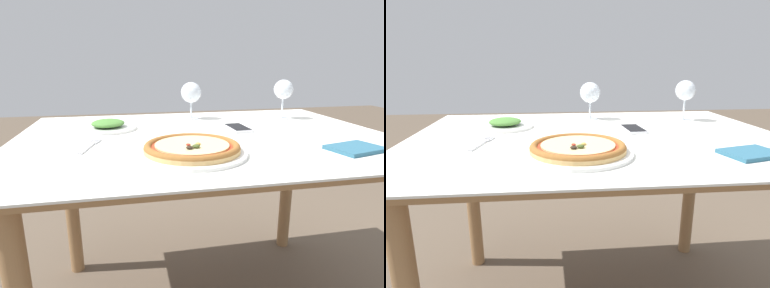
% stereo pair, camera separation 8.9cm
% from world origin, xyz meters
% --- Properties ---
extents(dining_table, '(1.29, 0.95, 0.73)m').
position_xyz_m(dining_table, '(0.00, 0.00, 0.64)').
color(dining_table, '#997047').
rests_on(dining_table, ground_plane).
extents(pizza_plate, '(0.31, 0.31, 0.04)m').
position_xyz_m(pizza_plate, '(-0.09, -0.22, 0.74)').
color(pizza_plate, white).
rests_on(pizza_plate, dining_table).
extents(fork, '(0.06, 0.17, 0.00)m').
position_xyz_m(fork, '(-0.38, -0.08, 0.73)').
color(fork, silver).
rests_on(fork, dining_table).
extents(wine_glass_far_left, '(0.08, 0.08, 0.17)m').
position_xyz_m(wine_glass_far_left, '(0.41, 0.24, 0.85)').
color(wine_glass_far_left, silver).
rests_on(wine_glass_far_left, dining_table).
extents(wine_glass_far_right, '(0.09, 0.09, 0.16)m').
position_xyz_m(wine_glass_far_right, '(0.01, 0.32, 0.84)').
color(wine_glass_far_right, silver).
rests_on(wine_glass_far_right, dining_table).
extents(cell_phone, '(0.08, 0.15, 0.01)m').
position_xyz_m(cell_phone, '(0.14, 0.06, 0.73)').
color(cell_phone, white).
rests_on(cell_phone, dining_table).
extents(side_plate, '(0.21, 0.21, 0.04)m').
position_xyz_m(side_plate, '(-0.34, 0.16, 0.74)').
color(side_plate, white).
rests_on(side_plate, dining_table).
extents(napkin_folded, '(0.17, 0.14, 0.01)m').
position_xyz_m(napkin_folded, '(0.38, -0.28, 0.73)').
color(napkin_folded, '#2D607A').
rests_on(napkin_folded, dining_table).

